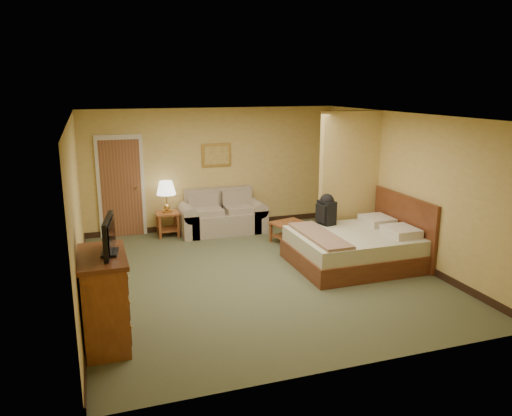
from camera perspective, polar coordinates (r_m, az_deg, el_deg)
name	(u,v)px	position (r m, az deg, el deg)	size (l,w,h in m)	color
floor	(258,274)	(8.37, 0.25, -7.55)	(6.00, 6.00, 0.00)	#4D5134
ceiling	(258,116)	(7.81, 0.27, 10.50)	(6.00, 6.00, 0.00)	white
back_wall	(213,169)	(10.82, -4.89, 4.47)	(5.50, 0.02, 2.60)	tan
left_wall	(77,211)	(7.59, -19.80, -0.37)	(0.02, 6.00, 2.60)	tan
right_wall	(405,187)	(9.23, 16.64, 2.31)	(0.02, 6.00, 2.60)	tan
partition	(349,180)	(9.69, 10.60, 3.17)	(1.20, 0.15, 2.60)	tan
door	(121,187)	(10.55, -15.15, 2.32)	(0.94, 0.16, 2.10)	beige
baseboard	(215,224)	(11.08, -4.75, -1.87)	(5.50, 0.02, 0.12)	black
loveseat	(222,218)	(10.65, -3.88, -1.20)	(1.79, 0.83, 0.91)	gray
side_table	(168,220)	(10.49, -10.08, -1.39)	(0.46, 0.46, 0.51)	brown
table_lamp	(166,189)	(10.34, -10.23, 2.18)	(0.39, 0.39, 0.65)	#BB9044
coffee_table	(290,229)	(9.90, 3.95, -2.37)	(0.79, 0.79, 0.41)	brown
wall_picture	(216,155)	(10.77, -4.54, 6.05)	(0.64, 0.04, 0.50)	#B78E3F
dresser	(105,299)	(6.33, -16.91, -9.92)	(0.56, 1.06, 1.14)	brown
tv	(109,237)	(6.07, -16.47, -3.17)	(0.22, 0.72, 0.44)	black
bed	(358,247)	(8.90, 11.62, -4.35)	(2.14, 1.82, 1.18)	#552613
backpack	(327,208)	(9.18, 8.08, -0.03)	(0.28, 0.37, 0.57)	black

